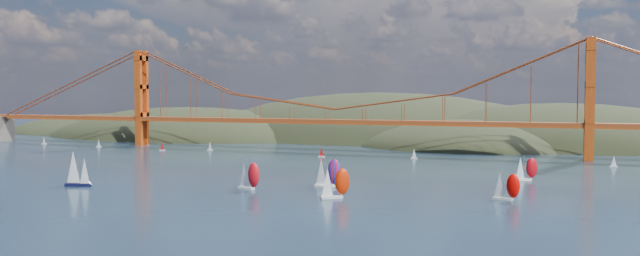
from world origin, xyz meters
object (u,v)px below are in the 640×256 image
object	(u,v)px
sloop_navy	(77,169)
racer_rwb	(327,172)
racer_0	(248,175)
racer_2	(506,186)
racer_3	(526,168)
racer_1	(335,182)

from	to	relation	value
sloop_navy	racer_rwb	xyz separation A→B (m)	(76.40, 26.47, -0.65)
racer_0	racer_2	size ratio (longest dim) A/B	1.13
racer_0	sloop_navy	bearing A→B (deg)	-147.38
racer_2	racer_3	size ratio (longest dim) A/B	0.96
racer_1	racer_rwb	world-z (taller)	racer_rwb
sloop_navy	racer_1	distance (m)	86.01
racer_0	racer_rwb	bearing A→B (deg)	52.39
sloop_navy	racer_rwb	world-z (taller)	sloop_navy
racer_1	racer_2	world-z (taller)	racer_1
racer_3	racer_rwb	distance (m)	69.91
racer_2	racer_rwb	world-z (taller)	racer_rwb
racer_0	racer_3	world-z (taller)	racer_0
racer_3	racer_rwb	bearing A→B (deg)	-172.18
sloop_navy	racer_0	distance (m)	56.75
racer_3	sloop_navy	bearing A→B (deg)	-179.59
sloop_navy	racer_0	bearing A→B (deg)	0.76
racer_2	racer_3	bearing A→B (deg)	100.22
racer_2	racer_3	world-z (taller)	racer_3
racer_1	racer_2	distance (m)	47.90
racer_0	racer_rwb	distance (m)	25.15
racer_3	racer_rwb	size ratio (longest dim) A/B	0.86
racer_1	racer_3	world-z (taller)	racer_1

